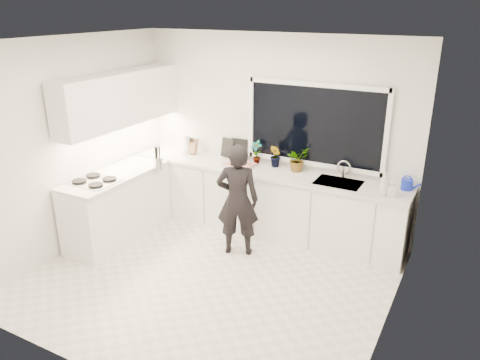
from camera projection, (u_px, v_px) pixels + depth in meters
The scene contains 25 objects.
floor at pixel (209, 279), 5.52m from camera, with size 4.00×3.50×0.02m, color beige.
wall_back at pixel (274, 134), 6.49m from camera, with size 4.00×0.02×2.70m, color white.
wall_left at pixel (72, 146), 5.93m from camera, with size 0.02×3.50×2.70m, color white.
wall_right at pixel (398, 207), 4.15m from camera, with size 0.02×3.50×2.70m, color white.
ceiling at pixel (203, 40), 4.56m from camera, with size 4.00×3.50×0.02m, color white.
window at pixel (315, 125), 6.12m from camera, with size 1.80×0.02×1.00m, color black.
base_cabinets_back at pixel (263, 201), 6.56m from camera, with size 3.92×0.58×0.88m, color white.
base_cabinets_left at pixel (118, 207), 6.39m from camera, with size 0.58×1.60×0.88m, color white.
countertop_back at pixel (263, 171), 6.39m from camera, with size 3.94×0.62×0.04m, color silver.
countertop_left at pixel (115, 175), 6.23m from camera, with size 0.62×1.60×0.04m, color silver.
upper_cabinets at pixel (120, 99), 6.23m from camera, with size 0.34×2.10×0.70m, color white.
sink at pixel (338, 186), 5.94m from camera, with size 0.58×0.42×0.14m, color silver.
faucet at pixel (344, 170), 6.05m from camera, with size 0.03×0.03×0.22m, color silver.
stovetop at pixel (94, 181), 5.94m from camera, with size 0.56×0.48×0.03m, color black.
person at pixel (237, 200), 5.86m from camera, with size 0.53×0.35×1.47m, color black.
pizza_tray at pixel (240, 165), 6.51m from camera, with size 0.42×0.31×0.03m, color silver.
pizza at pixel (240, 164), 6.50m from camera, with size 0.38×0.27×0.01m, color red.
watering_can at pixel (407, 184), 5.68m from camera, with size 0.14×0.14×0.13m, color #142AC4.
paper_towel_roll at pixel (187, 145), 7.01m from camera, with size 0.11×0.11×0.26m, color white.
knife_block at pixel (192, 146), 7.02m from camera, with size 0.13×0.10×0.22m, color #9C6A49.
utensil_crock at pixel (158, 163), 6.39m from camera, with size 0.13×0.13×0.16m, color #B2B2B6.
picture_frame_large at pixel (227, 148), 6.85m from camera, with size 0.22×0.02×0.28m, color black.
picture_frame_small at pixel (239, 149), 6.76m from camera, with size 0.25×0.02×0.30m, color black.
herb_plants at pixel (285, 157), 6.35m from camera, with size 0.90×0.38×0.34m.
soap_bottles at pixel (387, 185), 5.48m from camera, with size 0.20×0.12×0.29m.
Camera 1 is at (2.57, -4.01, 3.05)m, focal length 35.00 mm.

